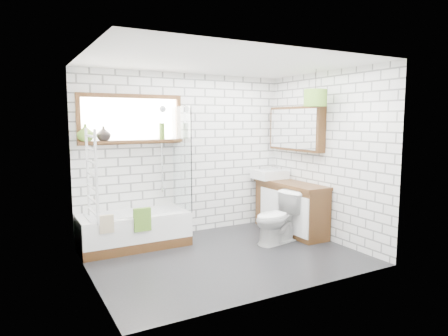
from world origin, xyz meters
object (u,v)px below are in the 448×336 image
basin (270,174)px  toilet (277,218)px  bathtub (134,230)px  pendant (315,98)px  vanity (290,207)px

basin → toilet: 1.11m
bathtub → pendant: 3.17m
bathtub → toilet: (1.88, -0.82, 0.13)m
basin → vanity: bearing=-83.2°
vanity → basin: bearing=96.8°
bathtub → toilet: bearing=-23.6°
vanity → toilet: 0.64m
toilet → pendant: 1.80m
vanity → pendant: 1.79m
bathtub → pendant: size_ratio=4.64×
toilet → vanity: bearing=115.7°
bathtub → vanity: bearing=-10.7°
vanity → pendant: size_ratio=4.34×
basin → toilet: (-0.47, -0.87, -0.51)m
toilet → pendant: size_ratio=2.31×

